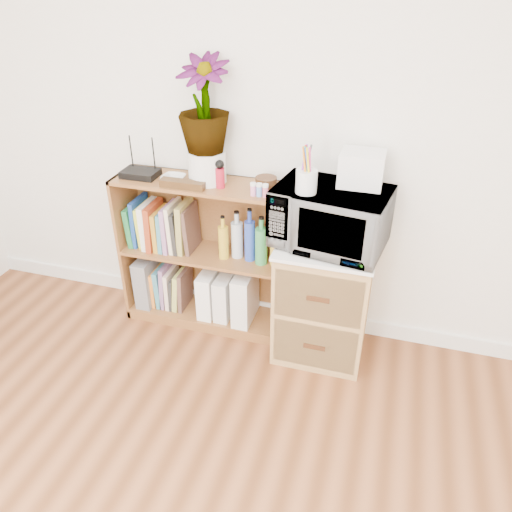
% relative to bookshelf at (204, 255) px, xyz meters
% --- Properties ---
extents(skirting_board, '(4.00, 0.02, 0.10)m').
position_rel_bookshelf_xyz_m(skirting_board, '(0.35, 0.14, -0.42)').
color(skirting_board, white).
rests_on(skirting_board, ground).
extents(bookshelf, '(1.00, 0.30, 0.95)m').
position_rel_bookshelf_xyz_m(bookshelf, '(0.00, 0.00, 0.00)').
color(bookshelf, brown).
rests_on(bookshelf, ground).
extents(wicker_unit, '(0.50, 0.45, 0.70)m').
position_rel_bookshelf_xyz_m(wicker_unit, '(0.75, -0.08, -0.12)').
color(wicker_unit, '#9E7542').
rests_on(wicker_unit, ground).
extents(microwave, '(0.62, 0.47, 0.31)m').
position_rel_bookshelf_xyz_m(microwave, '(0.75, -0.08, 0.40)').
color(microwave, white).
rests_on(microwave, wicker_unit).
extents(pen_cup, '(0.10, 0.10, 0.11)m').
position_rel_bookshelf_xyz_m(pen_cup, '(0.63, -0.16, 0.62)').
color(pen_cup, white).
rests_on(pen_cup, microwave).
extents(small_appliance, '(0.22, 0.18, 0.17)m').
position_rel_bookshelf_xyz_m(small_appliance, '(0.87, 0.01, 0.65)').
color(small_appliance, white).
rests_on(small_appliance, microwave).
extents(router, '(0.20, 0.14, 0.04)m').
position_rel_bookshelf_xyz_m(router, '(-0.35, -0.02, 0.49)').
color(router, black).
rests_on(router, bookshelf).
extents(white_bowl, '(0.13, 0.13, 0.03)m').
position_rel_bookshelf_xyz_m(white_bowl, '(-0.14, -0.03, 0.49)').
color(white_bowl, silver).
rests_on(white_bowl, bookshelf).
extents(plant_pot, '(0.21, 0.21, 0.18)m').
position_rel_bookshelf_xyz_m(plant_pot, '(0.04, 0.02, 0.56)').
color(plant_pot, silver).
rests_on(plant_pot, bookshelf).
extents(potted_plant, '(0.28, 0.28, 0.49)m').
position_rel_bookshelf_xyz_m(potted_plant, '(0.04, 0.02, 0.90)').
color(potted_plant, '#31762F').
rests_on(potted_plant, plant_pot).
extents(trinket_box, '(0.25, 0.06, 0.04)m').
position_rel_bookshelf_xyz_m(trinket_box, '(-0.05, -0.10, 0.50)').
color(trinket_box, '#37220F').
rests_on(trinket_box, bookshelf).
extents(kokeshi_doll, '(0.05, 0.05, 0.11)m').
position_rel_bookshelf_xyz_m(kokeshi_doll, '(0.14, -0.04, 0.53)').
color(kokeshi_doll, '#AD152B').
rests_on(kokeshi_doll, bookshelf).
extents(wooden_bowl, '(0.12, 0.12, 0.07)m').
position_rel_bookshelf_xyz_m(wooden_bowl, '(0.38, 0.01, 0.51)').
color(wooden_bowl, '#33180D').
rests_on(wooden_bowl, bookshelf).
extents(paint_jars, '(0.12, 0.04, 0.06)m').
position_rel_bookshelf_xyz_m(paint_jars, '(0.37, -0.09, 0.50)').
color(paint_jars, pink).
rests_on(paint_jars, bookshelf).
extents(file_box, '(0.10, 0.26, 0.32)m').
position_rel_bookshelf_xyz_m(file_box, '(-0.39, 0.00, -0.24)').
color(file_box, slate).
rests_on(file_box, bookshelf).
extents(magazine_holder_left, '(0.09, 0.24, 0.30)m').
position_rel_bookshelf_xyz_m(magazine_holder_left, '(0.03, -0.01, -0.26)').
color(magazine_holder_left, white).
rests_on(magazine_holder_left, bookshelf).
extents(magazine_holder_mid, '(0.09, 0.23, 0.28)m').
position_rel_bookshelf_xyz_m(magazine_holder_mid, '(0.13, -0.01, -0.26)').
color(magazine_holder_mid, silver).
rests_on(magazine_holder_mid, bookshelf).
extents(magazine_holder_right, '(0.11, 0.27, 0.33)m').
position_rel_bookshelf_xyz_m(magazine_holder_right, '(0.26, -0.01, -0.24)').
color(magazine_holder_right, silver).
rests_on(magazine_holder_right, bookshelf).
extents(cookbooks, '(0.41, 0.20, 0.31)m').
position_rel_bookshelf_xyz_m(cookbooks, '(-0.26, 0.00, 0.16)').
color(cookbooks, '#1E7139').
rests_on(cookbooks, bookshelf).
extents(liquor_bottles, '(0.46, 0.07, 0.32)m').
position_rel_bookshelf_xyz_m(liquor_bottles, '(0.35, 0.00, 0.17)').
color(liquor_bottles, gold).
rests_on(liquor_bottles, bookshelf).
extents(lower_books, '(0.23, 0.19, 0.30)m').
position_rel_bookshelf_xyz_m(lower_books, '(-0.24, 0.00, -0.27)').
color(lower_books, orange).
rests_on(lower_books, bookshelf).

